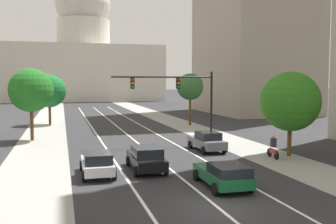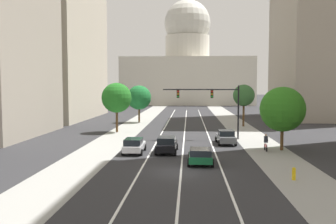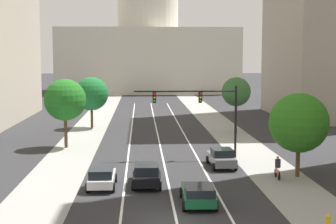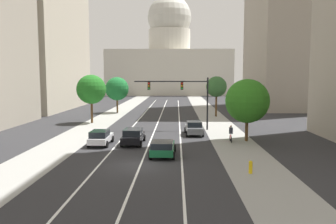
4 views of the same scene
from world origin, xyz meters
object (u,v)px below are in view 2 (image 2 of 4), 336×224
fire_hydrant (294,174)px  car_gray (226,137)px  car_green (200,155)px  street_tree_mid_right (244,95)px  car_white (134,145)px  capitol_building (187,68)px  street_tree_near_left (117,98)px  cyclist (266,143)px  street_tree_mid_left (139,98)px  traffic_signal_mast (214,100)px  street_tree_near_right (283,109)px  car_black (167,144)px

fire_hydrant → car_gray: bearing=101.4°
car_green → street_tree_mid_right: 29.84m
car_white → street_tree_mid_right: bearing=-29.9°
capitol_building → street_tree_near_left: bearing=-96.8°
fire_hydrant → street_tree_mid_right: size_ratio=0.14×
street_tree_near_left → cyclist: bearing=-38.1°
street_tree_near_left → car_green: bearing=-61.4°
street_tree_mid_left → car_green: bearing=-74.0°
car_green → capitol_building: bearing=2.3°
traffic_signal_mast → street_tree_near_right: traffic_signal_mast is taller
fire_hydrant → car_black: bearing=133.1°
cyclist → car_black: bearing=99.4°
traffic_signal_mast → fire_hydrant: traffic_signal_mast is taller
street_tree_near_right → street_tree_near_left: 23.57m
street_tree_mid_right → cyclist: bearing=-92.7°
car_green → street_tree_mid_right: street_tree_mid_right is taller
cyclist → street_tree_near_left: bearing=53.7°
cyclist → street_tree_near_left: size_ratio=0.25×
car_gray → car_white: size_ratio=1.05×
traffic_signal_mast → street_tree_mid_right: bearing=68.0°
car_green → fire_hydrant: size_ratio=4.89×
car_green → street_tree_near_right: street_tree_near_right is taller
car_gray → street_tree_near_right: 7.24m
car_black → cyclist: bearing=-81.6°
car_green → street_tree_mid_right: (7.73, 28.51, 4.21)m
car_gray → street_tree_near_left: bearing=53.4°
street_tree_near_left → car_black: bearing=-62.5°
capitol_building → street_tree_near_right: 93.18m
car_black → car_green: bearing=-147.3°
car_white → traffic_signal_mast: (8.27, 9.89, 3.99)m
capitol_building → street_tree_near_left: size_ratio=6.41×
capitol_building → car_green: bearing=-89.1°
street_tree_mid_right → car_green: bearing=-105.2°
street_tree_mid_right → street_tree_near_left: bearing=-156.2°
capitol_building → fire_hydrant: capitol_building is taller
car_green → cyclist: cyclist is taller
capitol_building → car_green: (1.56, -99.14, -12.03)m
car_gray → street_tree_near_left: 17.61m
car_black → fire_hydrant: bearing=-136.0°
car_white → fire_hydrant: (12.52, -9.45, -0.31)m
car_green → cyclist: size_ratio=2.59×
traffic_signal_mast → car_white: bearing=-129.9°
car_green → fire_hydrant: bearing=-127.1°
fire_hydrant → traffic_signal_mast: bearing=102.4°
capitol_building → street_tree_near_left: (-9.47, -78.90, -7.95)m
car_green → street_tree_near_right: 11.38m
traffic_signal_mast → street_tree_mid_left: size_ratio=1.41×
fire_hydrant → street_tree_mid_right: (1.46, 33.50, 4.48)m
street_tree_mid_right → street_tree_mid_left: 18.32m
car_gray → cyclist: 5.53m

